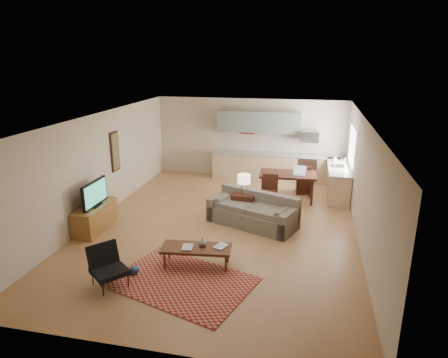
% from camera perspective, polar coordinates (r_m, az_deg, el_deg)
% --- Properties ---
extents(room, '(9.00, 9.00, 9.00)m').
position_cam_1_polar(room, '(9.57, -0.38, 0.62)').
color(room, '#9E6C40').
rests_on(room, ground).
extents(kitchen_counter_back, '(4.26, 0.64, 0.92)m').
position_cam_1_polar(kitchen_counter_back, '(13.66, 7.19, 1.73)').
color(kitchen_counter_back, tan).
rests_on(kitchen_counter_back, ground).
extents(kitchen_counter_right, '(0.64, 2.26, 0.92)m').
position_cam_1_polar(kitchen_counter_right, '(12.52, 15.95, -0.27)').
color(kitchen_counter_right, tan).
rests_on(kitchen_counter_right, ground).
extents(kitchen_range, '(0.62, 0.62, 0.90)m').
position_cam_1_polar(kitchen_range, '(13.62, 11.80, 1.40)').
color(kitchen_range, '#A5A8AD').
rests_on(kitchen_range, ground).
extents(kitchen_microwave, '(0.62, 0.40, 0.35)m').
position_cam_1_polar(kitchen_microwave, '(13.39, 12.09, 5.96)').
color(kitchen_microwave, '#A5A8AD').
rests_on(kitchen_microwave, room).
extents(upper_cabinets, '(2.80, 0.34, 0.70)m').
position_cam_1_polar(upper_cabinets, '(13.55, 4.94, 8.13)').
color(upper_cabinets, gray).
rests_on(upper_cabinets, room).
extents(window_right, '(0.02, 1.40, 1.05)m').
position_cam_1_polar(window_right, '(12.27, 17.77, 4.49)').
color(window_right, white).
rests_on(window_right, room).
extents(wall_art_left, '(0.06, 0.42, 1.10)m').
position_cam_1_polar(wall_art_left, '(11.43, -15.28, 3.82)').
color(wall_art_left, olive).
rests_on(wall_art_left, room).
extents(triptych, '(1.70, 0.04, 0.50)m').
position_cam_1_polar(triptych, '(13.78, 3.34, 7.47)').
color(triptych, beige).
rests_on(triptych, room).
extents(rug, '(2.95, 2.45, 0.02)m').
position_cam_1_polar(rug, '(7.81, -6.04, -14.38)').
color(rug, maroon).
rests_on(rug, floor).
extents(sofa, '(2.52, 1.78, 0.80)m').
position_cam_1_polar(sofa, '(10.00, 4.10, -4.44)').
color(sofa, '#655B4E').
rests_on(sofa, floor).
extents(coffee_table, '(1.46, 0.71, 0.42)m').
position_cam_1_polar(coffee_table, '(8.22, -3.94, -10.95)').
color(coffee_table, '#442411').
rests_on(coffee_table, floor).
extents(book_a, '(0.30, 0.35, 0.03)m').
position_cam_1_polar(book_a, '(8.12, -6.01, -9.64)').
color(book_a, maroon).
rests_on(book_a, coffee_table).
extents(book_b, '(0.41, 0.44, 0.02)m').
position_cam_1_polar(book_b, '(8.17, -1.10, -9.40)').
color(book_b, navy).
rests_on(book_b, coffee_table).
extents(vase, '(0.24, 0.24, 0.18)m').
position_cam_1_polar(vase, '(8.12, -3.13, -8.98)').
color(vase, black).
rests_on(vase, coffee_table).
extents(armchair, '(0.95, 0.95, 0.77)m').
position_cam_1_polar(armchair, '(7.76, -16.09, -12.04)').
color(armchair, black).
rests_on(armchair, floor).
extents(tv_credenza, '(0.52, 1.35, 0.62)m').
position_cam_1_polar(tv_credenza, '(10.25, -17.94, -5.27)').
color(tv_credenza, brown).
rests_on(tv_credenza, floor).
extents(tv, '(0.10, 1.04, 0.62)m').
position_cam_1_polar(tv, '(10.01, -18.01, -1.99)').
color(tv, black).
rests_on(tv, tv_credenza).
extents(console_table, '(0.61, 0.44, 0.68)m').
position_cam_1_polar(console_table, '(10.39, 2.80, -3.92)').
color(console_table, black).
rests_on(console_table, floor).
extents(table_lamp, '(0.35, 0.35, 0.54)m').
position_cam_1_polar(table_lamp, '(10.19, 2.85, -0.73)').
color(table_lamp, beige).
rests_on(table_lamp, console_table).
extents(dining_table, '(1.65, 0.99, 0.82)m').
position_cam_1_polar(dining_table, '(11.83, 9.02, -1.09)').
color(dining_table, black).
rests_on(dining_table, floor).
extents(dining_chair_near, '(0.45, 0.47, 0.93)m').
position_cam_1_polar(dining_chair_near, '(11.16, 6.48, -1.81)').
color(dining_chair_near, black).
rests_on(dining_chair_near, floor).
extents(dining_chair_far, '(0.48, 0.50, 0.92)m').
position_cam_1_polar(dining_chair_far, '(12.48, 11.32, 0.02)').
color(dining_chair_far, black).
rests_on(dining_chair_far, floor).
extents(laptop, '(0.37, 0.30, 0.26)m').
position_cam_1_polar(laptop, '(11.56, 10.71, 1.17)').
color(laptop, '#A5A8AD').
rests_on(laptop, dining_table).
extents(soap_bottle, '(0.12, 0.12, 0.19)m').
position_cam_1_polar(soap_bottle, '(12.87, 15.60, 2.80)').
color(soap_bottle, beige).
rests_on(soap_bottle, kitchen_counter_right).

